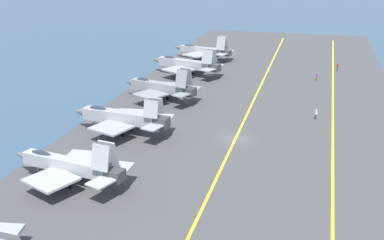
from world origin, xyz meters
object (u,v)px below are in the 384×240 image
at_px(parked_jet_fifth, 186,64).
at_px(crew_purple_vest, 317,76).
at_px(parked_jet_second, 69,165).
at_px(parked_jet_third, 121,117).
at_px(parked_jet_fourth, 160,87).
at_px(parked_jet_sixth, 203,50).
at_px(crew_white_vest, 316,114).
at_px(crew_red_vest, 338,66).

xyz_separation_m(parked_jet_fifth, crew_purple_vest, (2.99, -28.69, -1.67)).
xyz_separation_m(parked_jet_second, parked_jet_third, (17.27, 0.37, 0.22)).
xyz_separation_m(parked_jet_fourth, parked_jet_sixth, (36.56, 0.46, -0.32)).
height_order(parked_jet_fifth, crew_white_vest, parked_jet_fifth).
bearing_deg(parked_jet_fourth, crew_red_vest, -44.89).
relative_size(parked_jet_fourth, crew_white_vest, 8.67).
xyz_separation_m(parked_jet_third, crew_purple_vest, (40.23, -28.74, -1.74)).
height_order(parked_jet_fifth, crew_red_vest, parked_jet_fifth).
distance_m(parked_jet_sixth, crew_red_vest, 33.51).
relative_size(parked_jet_third, parked_jet_fourth, 1.06).
bearing_deg(crew_white_vest, parked_jet_third, 116.41).
xyz_separation_m(parked_jet_third, parked_jet_fourth, (17.58, -0.47, -0.01)).
height_order(parked_jet_fifth, parked_jet_sixth, parked_jet_fifth).
height_order(crew_white_vest, crew_red_vest, crew_red_vest).
bearing_deg(crew_red_vest, parked_jet_third, 146.61).
relative_size(parked_jet_second, parked_jet_sixth, 1.00).
distance_m(crew_white_vest, crew_red_vest, 36.36).
bearing_deg(crew_white_vest, parked_jet_sixth, 36.19).
height_order(parked_jet_fourth, crew_red_vest, parked_jet_fourth).
height_order(parked_jet_second, parked_jet_fifth, parked_jet_fifth).
distance_m(parked_jet_second, parked_jet_fourth, 34.85).
relative_size(parked_jet_sixth, crew_red_vest, 8.86).
xyz_separation_m(parked_jet_fifth, parked_jet_sixth, (16.90, 0.03, -0.26)).
relative_size(parked_jet_second, crew_white_vest, 9.06).
bearing_deg(parked_jet_fifth, crew_white_vest, -128.16).
bearing_deg(crew_red_vest, parked_jet_second, 154.09).
distance_m(parked_jet_fifth, crew_white_vest, 36.95).
relative_size(parked_jet_fifth, crew_purple_vest, 9.97).
bearing_deg(crew_red_vest, parked_jet_sixth, 83.84).
bearing_deg(crew_white_vest, parked_jet_second, 137.85).
bearing_deg(parked_jet_sixth, parked_jet_second, -179.72).
distance_m(parked_jet_fifth, parked_jet_sixth, 16.90).
relative_size(parked_jet_sixth, crew_purple_vest, 9.30).
height_order(parked_jet_fifth, crew_purple_vest, parked_jet_fifth).
bearing_deg(crew_purple_vest, parked_jet_fourth, 128.70).
relative_size(parked_jet_second, parked_jet_fourth, 1.04).
distance_m(parked_jet_second, parked_jet_fifth, 54.51).
height_order(parked_jet_fourth, parked_jet_sixth, parked_jet_fourth).
relative_size(parked_jet_fifth, crew_red_vest, 9.50).
xyz_separation_m(crew_white_vest, crew_red_vest, (36.11, -4.24, 0.03)).
bearing_deg(crew_purple_vest, parked_jet_third, 144.46).
bearing_deg(parked_jet_sixth, crew_purple_vest, -115.85).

